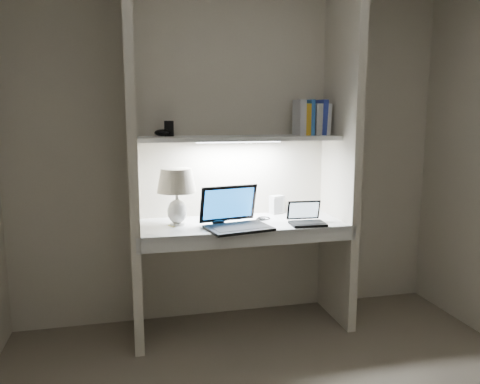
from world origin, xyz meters
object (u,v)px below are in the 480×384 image
object	(u,v)px
laptop_netbook	(306,219)
speaker	(277,205)
table_lamp	(177,187)
laptop_main	(235,218)
book_row	(311,118)

from	to	relation	value
laptop_netbook	speaker	distance (m)	0.39
table_lamp	speaker	world-z (taller)	table_lamp
table_lamp	laptop_main	world-z (taller)	table_lamp
table_lamp	book_row	size ratio (longest dim) A/B	1.52
laptop_main	laptop_netbook	distance (m)	0.50
laptop_main	laptop_netbook	bearing A→B (deg)	-13.26
laptop_netbook	table_lamp	bearing A→B (deg)	172.96
book_row	laptop_netbook	bearing A→B (deg)	-115.31
table_lamp	laptop_netbook	bearing A→B (deg)	-10.36
table_lamp	book_row	xyz separation A→B (m)	(1.00, 0.12, 0.45)
speaker	laptop_main	bearing A→B (deg)	-160.35
laptop_main	speaker	xyz separation A→B (m)	(0.41, 0.35, 0.01)
table_lamp	speaker	bearing A→B (deg)	15.46
laptop_netbook	speaker	world-z (taller)	laptop_netbook
table_lamp	laptop_netbook	distance (m)	0.91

